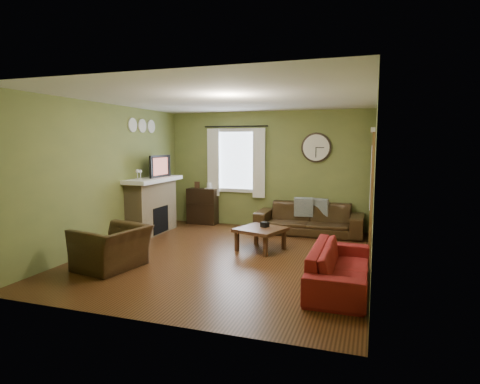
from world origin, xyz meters
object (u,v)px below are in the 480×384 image
(bookshelf, at_px, (202,206))
(sofa_brown, at_px, (309,219))
(armchair, at_px, (112,248))
(coffee_table, at_px, (261,239))
(sofa_red, at_px, (340,267))

(bookshelf, distance_m, sofa_brown, 2.57)
(armchair, relative_size, coffee_table, 1.31)
(bookshelf, distance_m, coffee_table, 2.69)
(bookshelf, distance_m, sofa_red, 4.75)
(sofa_red, bearing_deg, sofa_brown, 16.26)
(bookshelf, xyz_separation_m, sofa_red, (3.43, -3.28, -0.15))
(armchair, bearing_deg, coffee_table, 143.38)
(sofa_brown, bearing_deg, armchair, -126.84)
(bookshelf, relative_size, armchair, 0.85)
(bookshelf, xyz_separation_m, sofa_brown, (2.55, -0.28, -0.10))
(sofa_red, relative_size, armchair, 1.88)
(sofa_red, bearing_deg, armchair, 94.97)
(sofa_red, xyz_separation_m, coffee_table, (-1.49, 1.43, -0.07))
(sofa_brown, height_order, armchair, sofa_brown)
(bookshelf, bearing_deg, coffee_table, -43.68)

